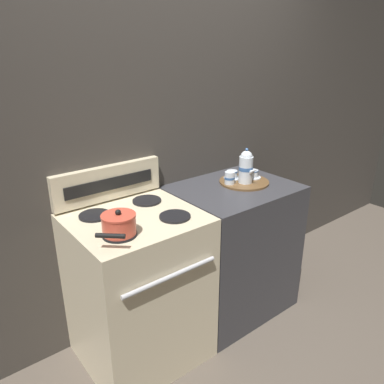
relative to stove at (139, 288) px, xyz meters
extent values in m
plane|color=brown|center=(0.40, 0.00, -0.46)|extent=(6.00, 6.00, 0.00)
cube|color=#423D38|center=(0.40, 0.34, 0.64)|extent=(6.00, 0.05, 2.20)
cube|color=beige|center=(0.00, 0.00, 0.00)|extent=(0.69, 0.62, 0.92)
cylinder|color=silver|center=(0.00, -0.33, 0.26)|extent=(0.55, 0.02, 0.02)
cylinder|color=black|center=(-0.16, 0.14, 0.46)|extent=(0.17, 0.17, 0.01)
cylinder|color=black|center=(0.16, 0.14, 0.46)|extent=(0.17, 0.17, 0.01)
cylinder|color=black|center=(-0.16, -0.14, 0.46)|extent=(0.17, 0.17, 0.01)
cylinder|color=black|center=(0.16, -0.14, 0.46)|extent=(0.17, 0.17, 0.01)
cube|color=beige|center=(0.00, 0.29, 0.57)|extent=(0.67, 0.05, 0.20)
cube|color=black|center=(0.00, 0.26, 0.57)|extent=(0.55, 0.01, 0.07)
cube|color=#38383D|center=(0.75, 0.00, 0.00)|extent=(0.79, 0.62, 0.92)
cylinder|color=#D14C38|center=(-0.16, -0.14, 0.52)|extent=(0.16, 0.16, 0.09)
cylinder|color=#D14C38|center=(-0.16, -0.14, 0.57)|extent=(0.17, 0.17, 0.01)
sphere|color=black|center=(-0.16, -0.14, 0.58)|extent=(0.03, 0.03, 0.03)
cylinder|color=black|center=(-0.26, -0.25, 0.54)|extent=(0.11, 0.11, 0.02)
cylinder|color=brown|center=(0.85, 0.01, 0.47)|extent=(0.33, 0.33, 0.01)
cylinder|color=silver|center=(0.83, -0.01, 0.56)|extent=(0.09, 0.09, 0.18)
cylinder|color=#38609E|center=(0.83, -0.01, 0.57)|extent=(0.09, 0.09, 0.02)
sphere|color=silver|center=(0.83, -0.01, 0.65)|extent=(0.08, 0.08, 0.08)
sphere|color=#38609E|center=(0.83, -0.01, 0.70)|extent=(0.02, 0.02, 0.02)
cone|color=silver|center=(0.83, -0.08, 0.57)|extent=(0.03, 0.07, 0.05)
cylinder|color=silver|center=(0.94, 0.02, 0.48)|extent=(0.11, 0.11, 0.01)
cylinder|color=silver|center=(0.94, 0.02, 0.50)|extent=(0.07, 0.07, 0.05)
cylinder|color=#38609E|center=(0.94, 0.02, 0.52)|extent=(0.07, 0.07, 0.01)
cylinder|color=silver|center=(0.82, 0.10, 0.48)|extent=(0.11, 0.11, 0.01)
cylinder|color=silver|center=(0.82, 0.10, 0.50)|extent=(0.07, 0.07, 0.05)
cylinder|color=#38609E|center=(0.82, 0.10, 0.52)|extent=(0.07, 0.07, 0.01)
cylinder|color=silver|center=(0.73, 0.04, 0.51)|extent=(0.07, 0.07, 0.08)
cylinder|color=#38609E|center=(0.73, 0.04, 0.51)|extent=(0.07, 0.07, 0.01)
camera|label=1|loc=(-0.89, -1.62, 1.31)|focal=35.00mm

